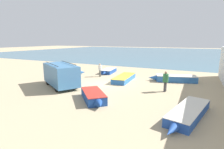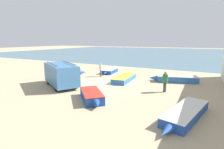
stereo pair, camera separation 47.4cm
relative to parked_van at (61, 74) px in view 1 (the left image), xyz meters
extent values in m
plane|color=tan|center=(3.58, 2.89, -1.20)|extent=(200.00, 200.00, 0.00)
cube|color=#477084|center=(3.58, 54.89, -1.20)|extent=(120.00, 80.00, 0.01)
cube|color=teal|center=(0.02, -0.01, 0.02)|extent=(5.25, 4.23, 1.88)
cube|color=black|center=(-2.12, 1.23, -0.50)|extent=(1.04, 1.70, 0.85)
cube|color=#1E232D|center=(-2.05, 1.19, 0.58)|extent=(0.97, 1.61, 0.60)
cylinder|color=black|center=(-1.73, -0.04, -0.85)|extent=(0.72, 0.55, 0.71)
cylinder|color=black|center=(-0.83, 1.53, -0.85)|extent=(0.72, 0.55, 0.71)
cylinder|color=black|center=(0.87, -1.55, -0.85)|extent=(0.72, 0.55, 0.71)
cylinder|color=black|center=(1.78, 0.01, -0.85)|extent=(0.72, 0.55, 0.71)
cylinder|color=black|center=(-0.38, -0.71, 1.08)|extent=(3.48, 2.05, 0.05)
cylinder|color=black|center=(0.43, 0.68, 1.08)|extent=(3.48, 2.05, 0.05)
cube|color=#2D66AD|center=(9.92, 7.13, -0.88)|extent=(4.39, 2.52, 0.65)
cone|color=#2D66AD|center=(7.48, 6.46, -0.88)|extent=(1.04, 0.83, 0.62)
cube|color=silver|center=(9.92, 7.13, -0.62)|extent=(0.55, 1.37, 0.05)
cube|color=silver|center=(9.92, 7.13, -0.53)|extent=(4.43, 2.55, 0.04)
cube|color=#2D66AD|center=(4.62, 5.02, -0.94)|extent=(1.75, 4.47, 0.52)
cone|color=#2D66AD|center=(4.45, 7.69, -0.94)|extent=(0.56, 0.99, 0.49)
cube|color=gold|center=(4.62, 5.02, -0.75)|extent=(1.36, 0.29, 0.05)
cube|color=gold|center=(4.62, 5.02, -0.66)|extent=(1.77, 4.51, 0.04)
cube|color=#234CA3|center=(11.59, -2.04, -0.94)|extent=(2.37, 4.73, 0.52)
cone|color=#234CA3|center=(10.95, -4.74, -0.94)|extent=(0.72, 1.09, 0.50)
cube|color=silver|center=(11.59, -2.04, -0.74)|extent=(1.25, 0.48, 0.05)
cube|color=silver|center=(11.59, -2.04, -0.66)|extent=(2.39, 4.77, 0.04)
cube|color=#2D66AD|center=(-3.52, 4.74, -0.91)|extent=(3.73, 3.24, 0.58)
cone|color=#2D66AD|center=(-1.76, 5.98, -0.91)|extent=(0.95, 0.90, 0.55)
cube|color=#B22D23|center=(-3.52, 4.74, -0.69)|extent=(0.94, 1.21, 0.05)
cube|color=#B22D23|center=(-3.52, 4.74, -0.61)|extent=(3.76, 3.27, 0.04)
cube|color=navy|center=(4.94, -2.01, -0.89)|extent=(3.15, 3.20, 0.63)
cone|color=navy|center=(6.27, -3.40, -0.89)|extent=(0.91, 0.91, 0.60)
cube|color=#B22D23|center=(4.94, -2.01, -0.64)|extent=(1.03, 1.00, 0.05)
cube|color=#B22D23|center=(4.94, -2.01, -0.55)|extent=(3.18, 3.23, 0.04)
cube|color=navy|center=(0.84, 8.60, -0.95)|extent=(1.80, 3.25, 0.51)
cone|color=navy|center=(1.09, 6.73, -0.95)|extent=(0.57, 0.74, 0.48)
cube|color=silver|center=(0.84, 8.60, -0.76)|extent=(1.30, 0.37, 0.05)
cube|color=silver|center=(0.84, 8.60, -0.68)|extent=(1.82, 3.28, 0.04)
cylinder|color=#5B564C|center=(1.14, 5.76, -0.80)|extent=(0.15, 0.15, 0.80)
cylinder|color=#5B564C|center=(1.00, 5.86, -0.80)|extent=(0.15, 0.15, 0.80)
cylinder|color=silver|center=(1.07, 5.81, -0.09)|extent=(0.43, 0.43, 0.63)
sphere|color=tan|center=(1.07, 5.81, 0.33)|extent=(0.22, 0.22, 0.22)
cylinder|color=#38383D|center=(9.43, 2.54, -0.76)|extent=(0.17, 0.17, 0.88)
cylinder|color=#38383D|center=(9.50, 2.71, -0.76)|extent=(0.17, 0.17, 0.88)
cylinder|color=#2D6B3D|center=(9.46, 2.62, 0.03)|extent=(0.48, 0.48, 0.70)
sphere|color=tan|center=(9.46, 2.62, 0.50)|extent=(0.24, 0.24, 0.24)
camera|label=1|loc=(11.72, -12.77, 3.25)|focal=28.00mm
camera|label=2|loc=(12.15, -12.56, 3.25)|focal=28.00mm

